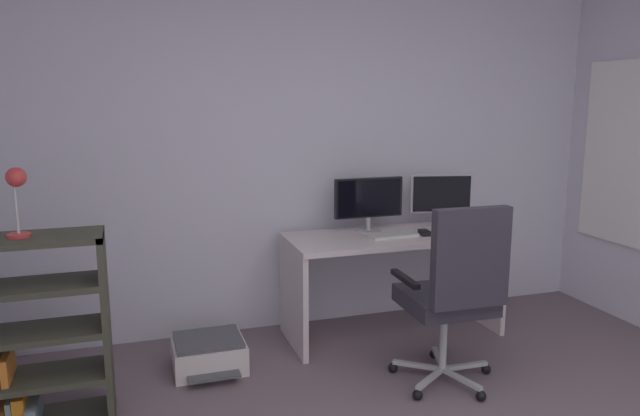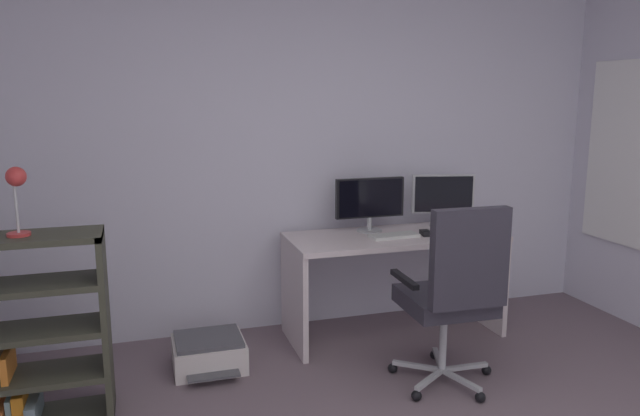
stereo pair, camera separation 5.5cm
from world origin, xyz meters
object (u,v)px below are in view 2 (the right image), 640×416
Objects in this scene: printer at (209,353)px; keyboard at (394,236)px; monitor_main at (370,200)px; computer_mouse at (426,233)px; office_chair at (454,289)px; desk_lamp at (17,188)px; desk at (394,261)px; bookshelf at (2,343)px; monitor_secondary at (443,196)px.

keyboard is at bearing 4.44° from printer.
monitor_main reaches higher than computer_mouse.
desk_lamp is (-2.23, 0.31, 0.63)m from office_chair.
bookshelf is (-2.38, -0.55, -0.08)m from desk.
monitor_main is 0.57m from monitor_secondary.
bookshelf is (-2.82, -0.70, -0.49)m from monitor_secondary.
computer_mouse is at bearing 10.33° from bookshelf.
monitor_main is 0.46× the size of office_chair.
computer_mouse is (0.23, -0.02, 0.01)m from keyboard.
office_chair reaches higher than desk.
desk_lamp reaches higher than office_chair.
computer_mouse is at bearing -8.45° from keyboard.
office_chair reaches higher than keyboard.
office_chair is (-0.21, -0.77, -0.14)m from computer_mouse.
monitor_main is at bearing -179.99° from monitor_secondary.
desk is at bearing -47.87° from monitor_main.
computer_mouse is 0.10× the size of bookshelf.
office_chair is (-0.46, -1.00, -0.34)m from monitor_secondary.
office_chair is (0.11, -1.00, -0.35)m from monitor_main.
monitor_secondary is 0.56m from keyboard.
monitor_secondary is at bearing 65.28° from office_chair.
monitor_main reaches higher than keyboard.
office_chair is at bearing -83.56° from monitor_main.
printer is (-1.29, -0.10, -0.64)m from keyboard.
desk is 2.44m from bookshelf.
desk is 2.96× the size of monitor_main.
desk_lamp is at bearing -165.51° from monitor_secondary.
desk is 4.38× the size of keyboard.
desk is 0.86m from office_chair.
bookshelf reaches higher than keyboard.
office_chair is at bearing -7.82° from desk_lamp.
desk is 3.26× the size of monitor_secondary.
monitor_main is 1.48× the size of desk_lamp.
bookshelf reaches higher than printer.
printer is at bearing -169.80° from computer_mouse.
bookshelf is 0.79m from desk_lamp.
monitor_main is 1.07m from office_chair.
desk_lamp is 1.52m from printer.
monitor_main is at bearing 110.58° from keyboard.
bookshelf is at bearing -162.80° from monitor_main.
bookshelf reaches higher than desk.
printer is (-1.30, 0.69, -0.51)m from office_chair.
keyboard is 2.32m from desk_lamp.
office_chair is 2.34m from desk_lamp.
computer_mouse is at bearing -23.14° from desk.
monitor_secondary reaches higher than bookshelf.
keyboard is at bearing -116.52° from desk.
computer_mouse is at bearing -137.64° from monitor_secondary.
monitor_main is 1.48× the size of keyboard.
desk_lamp is at bearing -161.82° from monitor_main.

